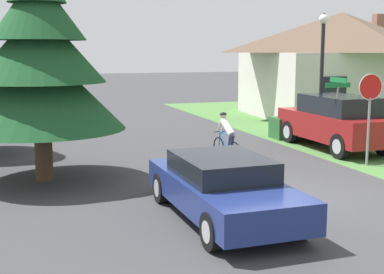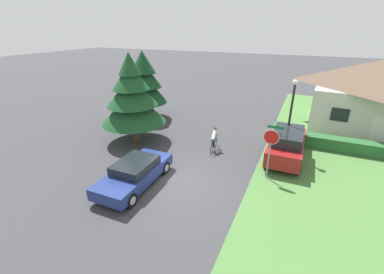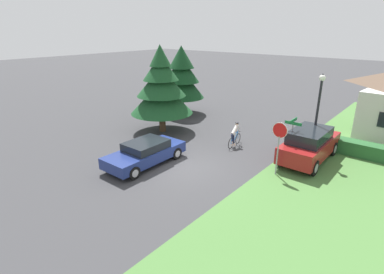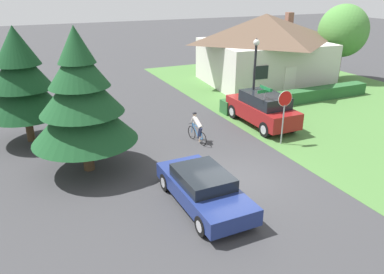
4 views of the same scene
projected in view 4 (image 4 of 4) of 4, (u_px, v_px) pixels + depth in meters
The scene contains 13 objects.
ground_plane at pixel (234, 181), 15.01m from camera, with size 140.00×140.00×0.00m, color #38383A.
grass_verge_right at pixel (361, 114), 22.78m from camera, with size 16.00×36.00×0.01m, color #477538.
cottage_house at pixel (264, 48), 28.87m from camera, with size 9.78×8.87×5.28m.
hedge_row at pixel (298, 97), 24.75m from camera, with size 11.34×0.90×0.82m, color #285B2D.
sedan_left_lane at pixel (203, 188), 13.16m from camera, with size 1.95×4.55×1.27m.
cyclist at pixel (197, 128), 18.45m from camera, with size 0.44×1.71×1.50m.
parked_suv_right at pixel (262, 109), 20.60m from camera, with size 1.95×4.74×1.85m.
stop_sign at pixel (284, 106), 17.75m from camera, with size 0.77×0.07×2.70m.
street_lamp at pixel (255, 69), 20.51m from camera, with size 0.33×0.33×4.67m.
street_name_sign at pixel (264, 101), 19.18m from camera, with size 0.90×0.90×2.51m.
conifer_tall_near at pixel (81, 99), 14.77m from camera, with size 4.26×4.26×5.93m.
conifer_tall_far at pixel (21, 78), 17.65m from camera, with size 3.73×3.73×5.62m.
deciduous_tree_right at pixel (343, 31), 29.50m from camera, with size 3.87×3.87×5.93m.
Camera 4 is at (-7.07, -11.31, 7.31)m, focal length 35.00 mm.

